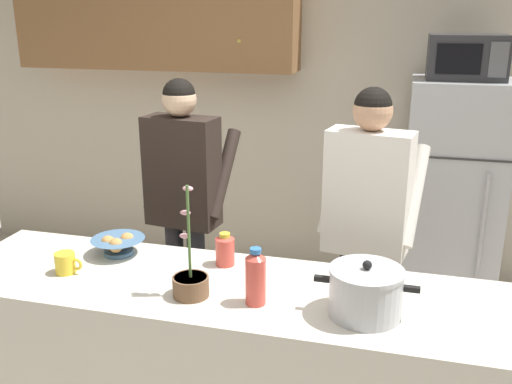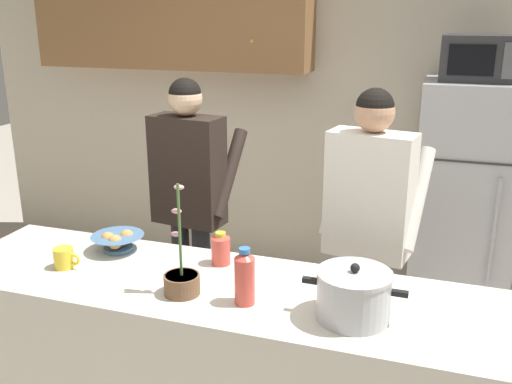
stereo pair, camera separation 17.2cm
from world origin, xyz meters
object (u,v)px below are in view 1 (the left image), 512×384
at_px(microwave, 467,57).
at_px(coffee_mug, 66,263).
at_px(person_near_pot, 183,185).
at_px(bottle_near_edge, 225,249).
at_px(refrigerator, 451,198).
at_px(cooking_pot, 365,292).
at_px(person_by_sink, 367,208).
at_px(potted_orchid, 191,282).
at_px(bread_bowl, 118,245).
at_px(bottle_mid_counter, 256,277).

height_order(microwave, coffee_mug, microwave).
relative_size(person_near_pot, bottle_near_edge, 10.80).
distance_m(refrigerator, person_near_pot, 1.86).
height_order(microwave, cooking_pot, microwave).
bearing_deg(coffee_mug, person_by_sink, 33.15).
xyz_separation_m(refrigerator, person_near_pot, (-1.59, -0.94, 0.24)).
distance_m(bottle_near_edge, potted_orchid, 0.33).
bearing_deg(bottle_near_edge, refrigerator, 56.24).
relative_size(cooking_pot, bread_bowl, 1.54).
bearing_deg(bottle_mid_counter, microwave, 65.87).
bearing_deg(person_by_sink, coffee_mug, -146.85).
relative_size(refrigerator, microwave, 3.38).
distance_m(microwave, person_by_sink, 1.38).
distance_m(refrigerator, bottle_near_edge, 1.99).
height_order(person_near_pot, person_by_sink, person_by_sink).
bearing_deg(person_near_pot, refrigerator, 30.68).
distance_m(coffee_mug, bottle_mid_counter, 0.90).
distance_m(person_by_sink, cooking_pot, 0.86).
distance_m(person_by_sink, bottle_mid_counter, 0.95).
distance_m(cooking_pot, coffee_mug, 1.32).
height_order(microwave, person_by_sink, microwave).
relative_size(coffee_mug, bread_bowl, 0.51).
distance_m(bottle_near_edge, bottle_mid_counter, 0.40).
bearing_deg(bread_bowl, microwave, 45.18).
xyz_separation_m(person_by_sink, bread_bowl, (-1.13, -0.58, -0.09)).
bearing_deg(potted_orchid, bottle_mid_counter, 0.94).
relative_size(person_by_sink, bottle_near_edge, 10.84).
relative_size(person_by_sink, bottle_mid_counter, 7.06).
bearing_deg(cooking_pot, bread_bowl, 166.86).
distance_m(cooking_pot, bottle_near_edge, 0.72).
bearing_deg(person_near_pot, cooking_pot, -41.32).
height_order(person_near_pot, bottle_mid_counter, person_near_pot).
xyz_separation_m(refrigerator, person_by_sink, (-0.50, -1.09, 0.25)).
height_order(cooking_pot, potted_orchid, potted_orchid).
distance_m(person_near_pot, bottle_mid_counter, 1.25).
distance_m(cooking_pot, bread_bowl, 1.23).
bearing_deg(refrigerator, coffee_mug, -132.67).
distance_m(coffee_mug, bottle_near_edge, 0.71).
bearing_deg(person_near_pot, microwave, 30.09).
relative_size(microwave, bread_bowl, 1.86).
height_order(person_by_sink, bread_bowl, person_by_sink).
bearing_deg(microwave, person_by_sink, -115.23).
relative_size(microwave, bottle_near_edge, 3.08).
bearing_deg(bottle_near_edge, bread_bowl, -177.87).
relative_size(person_near_pot, potted_orchid, 3.54).
distance_m(coffee_mug, potted_orchid, 0.62).
relative_size(refrigerator, person_near_pot, 0.96).
height_order(coffee_mug, bottle_mid_counter, bottle_mid_counter).
bearing_deg(potted_orchid, bottle_near_edge, 82.21).
xyz_separation_m(microwave, coffee_mug, (-1.77, -1.89, -0.80)).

